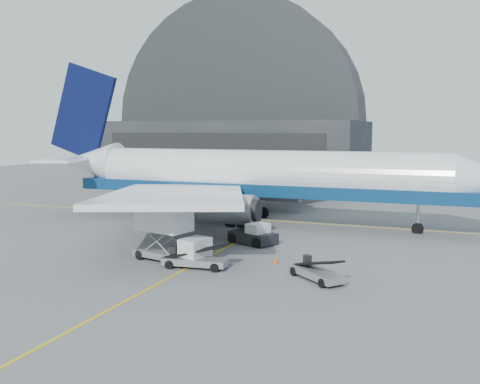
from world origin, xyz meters
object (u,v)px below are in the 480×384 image
at_px(belt_loader_a, 195,260).
at_px(pushback_tug, 254,236).
at_px(airliner, 247,176).
at_px(belt_loader_b, 316,272).
at_px(catering_truck, 169,233).

bearing_deg(belt_loader_a, pushback_tug, 76.06).
bearing_deg(pushback_tug, airliner, 137.01).
xyz_separation_m(pushback_tug, belt_loader_b, (8.04, -9.62, -0.16)).
distance_m(airliner, catering_truck, 19.26).
relative_size(airliner, catering_truck, 7.90).
distance_m(catering_truck, belt_loader_b, 12.28).
distance_m(airliner, belt_loader_b, 24.17).
height_order(catering_truck, belt_loader_a, catering_truck).
relative_size(catering_truck, belt_loader_b, 1.49).
distance_m(catering_truck, belt_loader_a, 3.44).
xyz_separation_m(airliner, belt_loader_a, (3.24, -20.20, -4.66)).
bearing_deg(pushback_tug, belt_loader_b, -26.45).
xyz_separation_m(catering_truck, belt_loader_a, (2.79, -1.19, -1.62)).
relative_size(airliner, belt_loader_b, 11.80).
xyz_separation_m(catering_truck, belt_loader_b, (12.12, -1.09, -1.65)).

